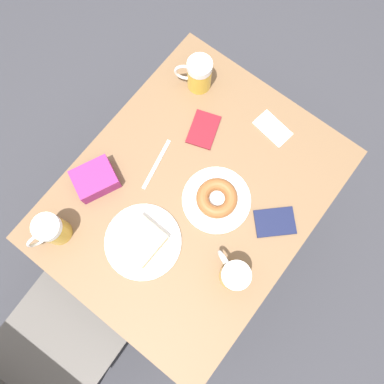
{
  "coord_description": "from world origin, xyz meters",
  "views": [
    {
      "loc": [
        -0.18,
        0.23,
        1.88
      ],
      "look_at": [
        0.0,
        0.0,
        0.73
      ],
      "focal_mm": 35.0,
      "sensor_mm": 36.0,
      "label": 1
    }
  ],
  "objects_px": {
    "beer_mug_left": "(52,230)",
    "passport_near_edge": "(203,129)",
    "passport_far_edge": "(275,222)",
    "beer_mug_center": "(198,74)",
    "napkin_folded": "(273,128)",
    "fork": "(156,164)",
    "plate_with_donut": "(217,199)",
    "blue_pouch": "(95,179)",
    "beer_mug_right": "(234,275)",
    "chair": "(22,382)",
    "plate_with_cake": "(142,241)"
  },
  "relations": [
    {
      "from": "beer_mug_left",
      "to": "passport_near_edge",
      "type": "distance_m",
      "value": 0.58
    },
    {
      "from": "beer_mug_left",
      "to": "passport_far_edge",
      "type": "height_order",
      "value": "beer_mug_left"
    },
    {
      "from": "beer_mug_center",
      "to": "napkin_folded",
      "type": "distance_m",
      "value": 0.31
    },
    {
      "from": "fork",
      "to": "plate_with_donut",
      "type": "bearing_deg",
      "value": -174.12
    },
    {
      "from": "beer_mug_center",
      "to": "plate_with_donut",
      "type": "bearing_deg",
      "value": 135.46
    },
    {
      "from": "passport_far_edge",
      "to": "blue_pouch",
      "type": "bearing_deg",
      "value": 24.6
    },
    {
      "from": "plate_with_donut",
      "to": "beer_mug_right",
      "type": "relative_size",
      "value": 1.77
    },
    {
      "from": "passport_far_edge",
      "to": "fork",
      "type": "bearing_deg",
      "value": 10.81
    },
    {
      "from": "fork",
      "to": "napkin_folded",
      "type": "bearing_deg",
      "value": -124.22
    },
    {
      "from": "chair",
      "to": "passport_near_edge",
      "type": "distance_m",
      "value": 1.02
    },
    {
      "from": "beer_mug_center",
      "to": "blue_pouch",
      "type": "bearing_deg",
      "value": 84.83
    },
    {
      "from": "passport_near_edge",
      "to": "fork",
      "type": "bearing_deg",
      "value": 75.95
    },
    {
      "from": "passport_near_edge",
      "to": "blue_pouch",
      "type": "bearing_deg",
      "value": 65.49
    },
    {
      "from": "plate_with_donut",
      "to": "napkin_folded",
      "type": "distance_m",
      "value": 0.32
    },
    {
      "from": "fork",
      "to": "blue_pouch",
      "type": "xyz_separation_m",
      "value": [
        0.11,
        0.16,
        0.03
      ]
    },
    {
      "from": "passport_far_edge",
      "to": "beer_mug_left",
      "type": "bearing_deg",
      "value": 40.62
    },
    {
      "from": "beer_mug_right",
      "to": "blue_pouch",
      "type": "relative_size",
      "value": 0.78
    },
    {
      "from": "plate_with_donut",
      "to": "beer_mug_right",
      "type": "xyz_separation_m",
      "value": [
        -0.18,
        0.16,
        0.04
      ]
    },
    {
      "from": "beer_mug_center",
      "to": "blue_pouch",
      "type": "xyz_separation_m",
      "value": [
        0.04,
        0.48,
        -0.03
      ]
    },
    {
      "from": "beer_mug_right",
      "to": "napkin_folded",
      "type": "distance_m",
      "value": 0.51
    },
    {
      "from": "chair",
      "to": "fork",
      "type": "distance_m",
      "value": 0.84
    },
    {
      "from": "beer_mug_right",
      "to": "passport_far_edge",
      "type": "relative_size",
      "value": 0.82
    },
    {
      "from": "plate_with_donut",
      "to": "beer_mug_left",
      "type": "distance_m",
      "value": 0.51
    },
    {
      "from": "plate_with_cake",
      "to": "beer_mug_right",
      "type": "distance_m",
      "value": 0.3
    },
    {
      "from": "fork",
      "to": "beer_mug_right",
      "type": "bearing_deg",
      "value": 161.39
    },
    {
      "from": "chair",
      "to": "beer_mug_left",
      "type": "distance_m",
      "value": 0.53
    },
    {
      "from": "beer_mug_right",
      "to": "beer_mug_center",
      "type": "bearing_deg",
      "value": -43.61
    },
    {
      "from": "plate_with_donut",
      "to": "fork",
      "type": "distance_m",
      "value": 0.23
    },
    {
      "from": "beer_mug_right",
      "to": "blue_pouch",
      "type": "xyz_separation_m",
      "value": [
        0.52,
        0.03,
        -0.03
      ]
    },
    {
      "from": "chair",
      "to": "fork",
      "type": "bearing_deg",
      "value": -87.26
    },
    {
      "from": "napkin_folded",
      "to": "passport_near_edge",
      "type": "distance_m",
      "value": 0.23
    },
    {
      "from": "beer_mug_right",
      "to": "passport_near_edge",
      "type": "bearing_deg",
      "value": -42.56
    },
    {
      "from": "fork",
      "to": "passport_near_edge",
      "type": "bearing_deg",
      "value": -104.05
    },
    {
      "from": "plate_with_donut",
      "to": "beer_mug_left",
      "type": "bearing_deg",
      "value": 49.74
    },
    {
      "from": "chair",
      "to": "beer_mug_center",
      "type": "bearing_deg",
      "value": -85.23
    },
    {
      "from": "blue_pouch",
      "to": "napkin_folded",
      "type": "bearing_deg",
      "value": -124.44
    },
    {
      "from": "napkin_folded",
      "to": "passport_far_edge",
      "type": "bearing_deg",
      "value": 125.92
    },
    {
      "from": "napkin_folded",
      "to": "plate_with_cake",
      "type": "bearing_deg",
      "value": 79.64
    },
    {
      "from": "plate_with_cake",
      "to": "beer_mug_center",
      "type": "distance_m",
      "value": 0.58
    },
    {
      "from": "plate_with_donut",
      "to": "beer_mug_right",
      "type": "distance_m",
      "value": 0.24
    },
    {
      "from": "beer_mug_left",
      "to": "beer_mug_right",
      "type": "height_order",
      "value": "same"
    },
    {
      "from": "blue_pouch",
      "to": "beer_mug_right",
      "type": "bearing_deg",
      "value": -177.05
    },
    {
      "from": "chair",
      "to": "plate_with_cake",
      "type": "xyz_separation_m",
      "value": [
        -0.05,
        -0.59,
        0.18
      ]
    },
    {
      "from": "fork",
      "to": "blue_pouch",
      "type": "height_order",
      "value": "blue_pouch"
    },
    {
      "from": "beer_mug_left",
      "to": "napkin_folded",
      "type": "xyz_separation_m",
      "value": [
        -0.33,
        -0.7,
        -0.06
      ]
    },
    {
      "from": "fork",
      "to": "blue_pouch",
      "type": "relative_size",
      "value": 1.15
    },
    {
      "from": "plate_with_cake",
      "to": "blue_pouch",
      "type": "xyz_separation_m",
      "value": [
        0.24,
        -0.06,
        0.01
      ]
    },
    {
      "from": "beer_mug_center",
      "to": "napkin_folded",
      "type": "height_order",
      "value": "beer_mug_center"
    },
    {
      "from": "blue_pouch",
      "to": "plate_with_cake",
      "type": "bearing_deg",
      "value": 166.26
    },
    {
      "from": "plate_with_cake",
      "to": "beer_mug_center",
      "type": "bearing_deg",
      "value": -69.87
    }
  ]
}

